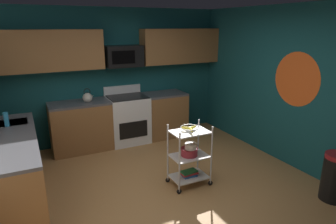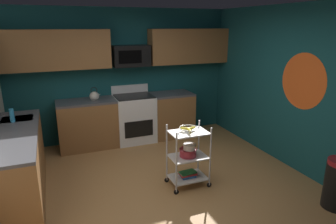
{
  "view_description": "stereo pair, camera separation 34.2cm",
  "coord_description": "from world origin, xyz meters",
  "px_view_note": "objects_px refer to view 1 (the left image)",
  "views": [
    {
      "loc": [
        -1.67,
        -3.32,
        2.28
      ],
      "look_at": [
        0.18,
        0.43,
        1.05
      ],
      "focal_mm": 31.85,
      "sensor_mm": 36.0,
      "label": 1
    },
    {
      "loc": [
        -1.36,
        -3.46,
        2.28
      ],
      "look_at": [
        0.18,
        0.43,
        1.05
      ],
      "focal_mm": 31.85,
      "sensor_mm": 36.0,
      "label": 2
    }
  ],
  "objects_px": {
    "mixing_bowl_small": "(191,146)",
    "fruit_bowl": "(190,128)",
    "mixing_bowl_large": "(189,152)",
    "trash_can": "(335,177)",
    "oven_range": "(128,119)",
    "kettle": "(88,97)",
    "microwave": "(123,56)",
    "rolling_cart": "(189,156)",
    "dish_soap_bottle": "(6,119)",
    "book_stack": "(189,173)"
  },
  "relations": [
    {
      "from": "mixing_bowl_small",
      "to": "fruit_bowl",
      "type": "bearing_deg",
      "value": 94.31
    },
    {
      "from": "fruit_bowl",
      "to": "mixing_bowl_large",
      "type": "distance_m",
      "value": 0.36
    },
    {
      "from": "fruit_bowl",
      "to": "trash_can",
      "type": "relative_size",
      "value": 0.41
    },
    {
      "from": "oven_range",
      "to": "mixing_bowl_large",
      "type": "xyz_separation_m",
      "value": [
        0.24,
        -2.01,
        0.04
      ]
    },
    {
      "from": "mixing_bowl_large",
      "to": "kettle",
      "type": "distance_m",
      "value": 2.29
    },
    {
      "from": "kettle",
      "to": "microwave",
      "type": "bearing_deg",
      "value": 8.19
    },
    {
      "from": "trash_can",
      "to": "mixing_bowl_large",
      "type": "bearing_deg",
      "value": 141.77
    },
    {
      "from": "oven_range",
      "to": "microwave",
      "type": "relative_size",
      "value": 1.57
    },
    {
      "from": "oven_range",
      "to": "fruit_bowl",
      "type": "xyz_separation_m",
      "value": [
        0.25,
        -2.01,
        0.4
      ]
    },
    {
      "from": "kettle",
      "to": "rolling_cart",
      "type": "bearing_deg",
      "value": -63.48
    },
    {
      "from": "mixing_bowl_small",
      "to": "trash_can",
      "type": "distance_m",
      "value": 1.96
    },
    {
      "from": "microwave",
      "to": "rolling_cart",
      "type": "xyz_separation_m",
      "value": [
        0.25,
        -2.11,
        -1.25
      ]
    },
    {
      "from": "mixing_bowl_large",
      "to": "rolling_cart",
      "type": "bearing_deg",
      "value": 0.0
    },
    {
      "from": "rolling_cart",
      "to": "mixing_bowl_large",
      "type": "xyz_separation_m",
      "value": [
        -0.0,
        -0.0,
        0.07
      ]
    },
    {
      "from": "mixing_bowl_small",
      "to": "kettle",
      "type": "bearing_deg",
      "value": 116.23
    },
    {
      "from": "rolling_cart",
      "to": "trash_can",
      "type": "height_order",
      "value": "rolling_cart"
    },
    {
      "from": "rolling_cart",
      "to": "dish_soap_bottle",
      "type": "relative_size",
      "value": 4.57
    },
    {
      "from": "kettle",
      "to": "dish_soap_bottle",
      "type": "bearing_deg",
      "value": -144.98
    },
    {
      "from": "book_stack",
      "to": "trash_can",
      "type": "distance_m",
      "value": 1.97
    },
    {
      "from": "book_stack",
      "to": "kettle",
      "type": "relative_size",
      "value": 0.95
    },
    {
      "from": "dish_soap_bottle",
      "to": "mixing_bowl_large",
      "type": "bearing_deg",
      "value": -25.45
    },
    {
      "from": "oven_range",
      "to": "trash_can",
      "type": "height_order",
      "value": "oven_range"
    },
    {
      "from": "oven_range",
      "to": "rolling_cart",
      "type": "distance_m",
      "value": 2.02
    },
    {
      "from": "book_stack",
      "to": "trash_can",
      "type": "xyz_separation_m",
      "value": [
        1.54,
        -1.22,
        0.16
      ]
    },
    {
      "from": "kettle",
      "to": "trash_can",
      "type": "xyz_separation_m",
      "value": [
        2.54,
        -3.22,
        -0.67
      ]
    },
    {
      "from": "mixing_bowl_large",
      "to": "mixing_bowl_small",
      "type": "height_order",
      "value": "mixing_bowl_small"
    },
    {
      "from": "oven_range",
      "to": "kettle",
      "type": "xyz_separation_m",
      "value": [
        -0.75,
        -0.0,
        0.52
      ]
    },
    {
      "from": "fruit_bowl",
      "to": "dish_soap_bottle",
      "type": "xyz_separation_m",
      "value": [
        -2.3,
        1.09,
        0.14
      ]
    },
    {
      "from": "rolling_cart",
      "to": "mixing_bowl_small",
      "type": "height_order",
      "value": "rolling_cart"
    },
    {
      "from": "microwave",
      "to": "oven_range",
      "type": "bearing_deg",
      "value": -89.74
    },
    {
      "from": "microwave",
      "to": "mixing_bowl_large",
      "type": "distance_m",
      "value": 2.43
    },
    {
      "from": "trash_can",
      "to": "microwave",
      "type": "bearing_deg",
      "value": 118.21
    },
    {
      "from": "mixing_bowl_small",
      "to": "book_stack",
      "type": "bearing_deg",
      "value": 94.31
    },
    {
      "from": "microwave",
      "to": "book_stack",
      "type": "distance_m",
      "value": 2.62
    },
    {
      "from": "dish_soap_bottle",
      "to": "trash_can",
      "type": "distance_m",
      "value": 4.54
    },
    {
      "from": "microwave",
      "to": "kettle",
      "type": "relative_size",
      "value": 2.65
    },
    {
      "from": "mixing_bowl_large",
      "to": "kettle",
      "type": "xyz_separation_m",
      "value": [
        -1.0,
        2.01,
        0.48
      ]
    },
    {
      "from": "rolling_cart",
      "to": "dish_soap_bottle",
      "type": "bearing_deg",
      "value": 154.58
    },
    {
      "from": "oven_range",
      "to": "dish_soap_bottle",
      "type": "xyz_separation_m",
      "value": [
        -2.06,
        -0.92,
        0.54
      ]
    },
    {
      "from": "rolling_cart",
      "to": "mixing_bowl_large",
      "type": "bearing_deg",
      "value": -180.0
    },
    {
      "from": "fruit_bowl",
      "to": "mixing_bowl_small",
      "type": "bearing_deg",
      "value": -85.69
    },
    {
      "from": "mixing_bowl_large",
      "to": "microwave",
      "type": "bearing_deg",
      "value": 96.56
    },
    {
      "from": "mixing_bowl_large",
      "to": "mixing_bowl_small",
      "type": "distance_m",
      "value": 0.1
    },
    {
      "from": "fruit_bowl",
      "to": "dish_soap_bottle",
      "type": "bearing_deg",
      "value": 154.58
    },
    {
      "from": "mixing_bowl_large",
      "to": "mixing_bowl_small",
      "type": "relative_size",
      "value": 1.38
    },
    {
      "from": "book_stack",
      "to": "dish_soap_bottle",
      "type": "relative_size",
      "value": 1.25
    },
    {
      "from": "microwave",
      "to": "rolling_cart",
      "type": "height_order",
      "value": "microwave"
    },
    {
      "from": "microwave",
      "to": "mixing_bowl_large",
      "type": "bearing_deg",
      "value": -83.44
    },
    {
      "from": "kettle",
      "to": "trash_can",
      "type": "bearing_deg",
      "value": -51.74
    },
    {
      "from": "oven_range",
      "to": "mixing_bowl_small",
      "type": "height_order",
      "value": "oven_range"
    }
  ]
}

